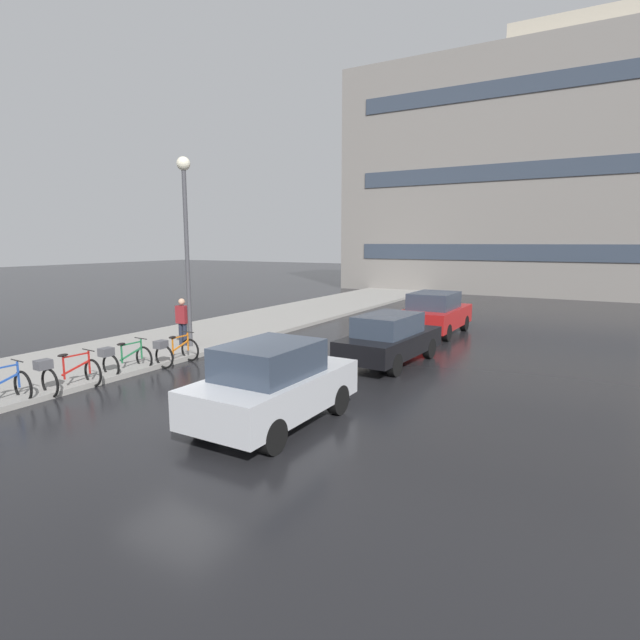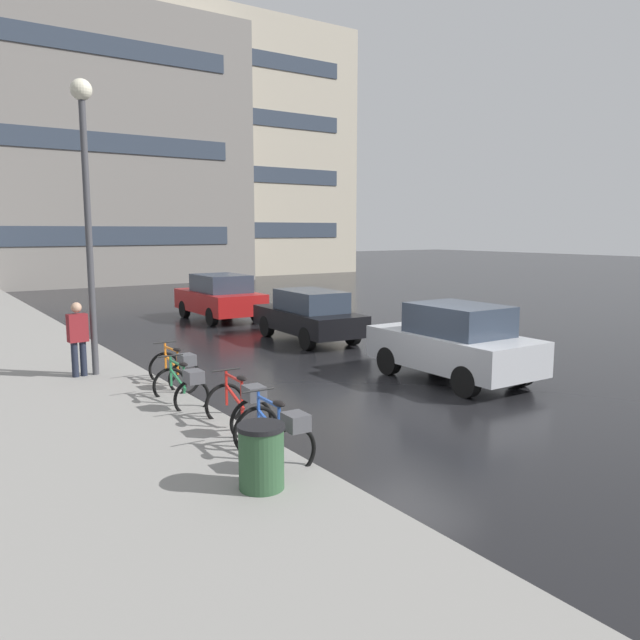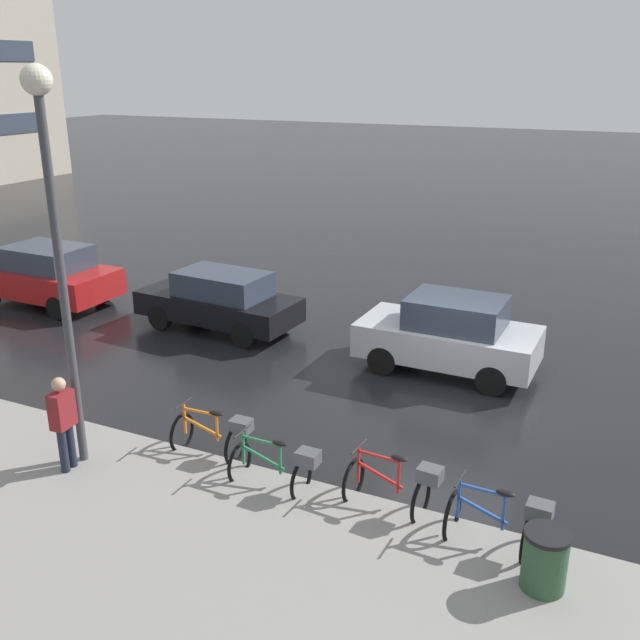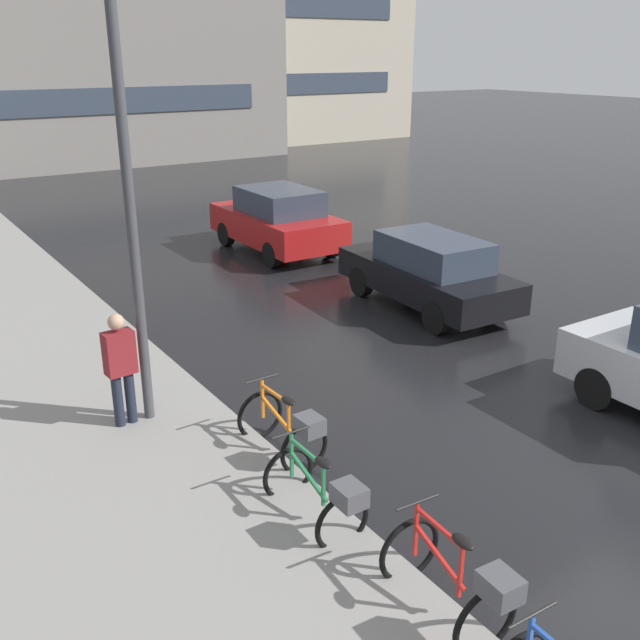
{
  "view_description": "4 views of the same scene",
  "coord_description": "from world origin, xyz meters",
  "px_view_note": "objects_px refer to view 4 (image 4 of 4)",
  "views": [
    {
      "loc": [
        7.44,
        -7.41,
        3.64
      ],
      "look_at": [
        0.18,
        5.32,
        1.35
      ],
      "focal_mm": 28.0,
      "sensor_mm": 36.0,
      "label": 1
    },
    {
      "loc": [
        -8.07,
        -8.97,
        3.27
      ],
      "look_at": [
        -0.81,
        1.75,
        1.41
      ],
      "focal_mm": 35.0,
      "sensor_mm": 36.0,
      "label": 2
    },
    {
      "loc": [
        -12.41,
        -3.15,
        6.31
      ],
      "look_at": [
        -0.1,
        2.66,
        1.48
      ],
      "focal_mm": 40.0,
      "sensor_mm": 36.0,
      "label": 3
    },
    {
      "loc": [
        -7.62,
        -3.9,
        4.99
      ],
      "look_at": [
        -1.82,
        4.76,
        1.04
      ],
      "focal_mm": 40.0,
      "sensor_mm": 36.0,
      "label": 4
    }
  ],
  "objects_px": {
    "bicycle_second": "(457,581)",
    "streetlamp": "(121,109)",
    "bicycle_farthest": "(288,428)",
    "car_black": "(428,271)",
    "car_red": "(277,220)",
    "pedestrian": "(121,367)",
    "bicycle_third": "(322,494)"
  },
  "relations": [
    {
      "from": "bicycle_second",
      "to": "streetlamp",
      "type": "height_order",
      "value": "streetlamp"
    },
    {
      "from": "bicycle_farthest",
      "to": "car_black",
      "type": "xyz_separation_m",
      "value": [
        5.46,
        3.44,
        0.3
      ]
    },
    {
      "from": "streetlamp",
      "to": "bicycle_farthest",
      "type": "bearing_deg",
      "value": -58.53
    },
    {
      "from": "bicycle_second",
      "to": "car_black",
      "type": "bearing_deg",
      "value": 49.84
    },
    {
      "from": "car_red",
      "to": "bicycle_farthest",
      "type": "bearing_deg",
      "value": -119.9
    },
    {
      "from": "bicycle_farthest",
      "to": "pedestrian",
      "type": "distance_m",
      "value": 2.45
    },
    {
      "from": "streetlamp",
      "to": "bicycle_second",
      "type": "bearing_deg",
      "value": -79.73
    },
    {
      "from": "car_red",
      "to": "pedestrian",
      "type": "height_order",
      "value": "pedestrian"
    },
    {
      "from": "bicycle_second",
      "to": "car_red",
      "type": "relative_size",
      "value": 0.35
    },
    {
      "from": "car_black",
      "to": "pedestrian",
      "type": "bearing_deg",
      "value": -167.31
    },
    {
      "from": "bicycle_farthest",
      "to": "car_black",
      "type": "height_order",
      "value": "car_black"
    },
    {
      "from": "bicycle_second",
      "to": "pedestrian",
      "type": "height_order",
      "value": "pedestrian"
    },
    {
      "from": "bicycle_second",
      "to": "car_red",
      "type": "bearing_deg",
      "value": 66.34
    },
    {
      "from": "bicycle_second",
      "to": "bicycle_third",
      "type": "xyz_separation_m",
      "value": [
        -0.23,
        1.84,
        -0.03
      ]
    },
    {
      "from": "bicycle_third",
      "to": "pedestrian",
      "type": "distance_m",
      "value": 3.52
    },
    {
      "from": "car_red",
      "to": "pedestrian",
      "type": "xyz_separation_m",
      "value": [
        -6.64,
        -7.1,
        0.15
      ]
    },
    {
      "from": "pedestrian",
      "to": "streetlamp",
      "type": "relative_size",
      "value": 0.28
    },
    {
      "from": "bicycle_second",
      "to": "car_red",
      "type": "height_order",
      "value": "car_red"
    },
    {
      "from": "pedestrian",
      "to": "car_red",
      "type": "bearing_deg",
      "value": 46.89
    },
    {
      "from": "streetlamp",
      "to": "bicycle_third",
      "type": "bearing_deg",
      "value": -78.05
    },
    {
      "from": "bicycle_second",
      "to": "pedestrian",
      "type": "xyz_separation_m",
      "value": [
        -1.27,
        5.16,
        0.49
      ]
    },
    {
      "from": "pedestrian",
      "to": "streetlamp",
      "type": "xyz_separation_m",
      "value": [
        0.34,
        0.0,
        3.34
      ]
    },
    {
      "from": "car_red",
      "to": "streetlamp",
      "type": "bearing_deg",
      "value": -131.64
    },
    {
      "from": "pedestrian",
      "to": "streetlamp",
      "type": "height_order",
      "value": "streetlamp"
    },
    {
      "from": "bicycle_third",
      "to": "car_black",
      "type": "xyz_separation_m",
      "value": [
        5.91,
        4.89,
        0.3
      ]
    },
    {
      "from": "bicycle_third",
      "to": "streetlamp",
      "type": "xyz_separation_m",
      "value": [
        -0.7,
        3.33,
        3.86
      ]
    },
    {
      "from": "car_red",
      "to": "streetlamp",
      "type": "xyz_separation_m",
      "value": [
        -6.31,
        -7.1,
        3.49
      ]
    },
    {
      "from": "car_black",
      "to": "pedestrian",
      "type": "xyz_separation_m",
      "value": [
        -6.95,
        -1.56,
        0.21
      ]
    },
    {
      "from": "bicycle_farthest",
      "to": "car_black",
      "type": "bearing_deg",
      "value": 32.17
    },
    {
      "from": "bicycle_farthest",
      "to": "streetlamp",
      "type": "relative_size",
      "value": 0.22
    },
    {
      "from": "bicycle_third",
      "to": "car_red",
      "type": "distance_m",
      "value": 11.84
    },
    {
      "from": "bicycle_farthest",
      "to": "streetlamp",
      "type": "height_order",
      "value": "streetlamp"
    }
  ]
}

